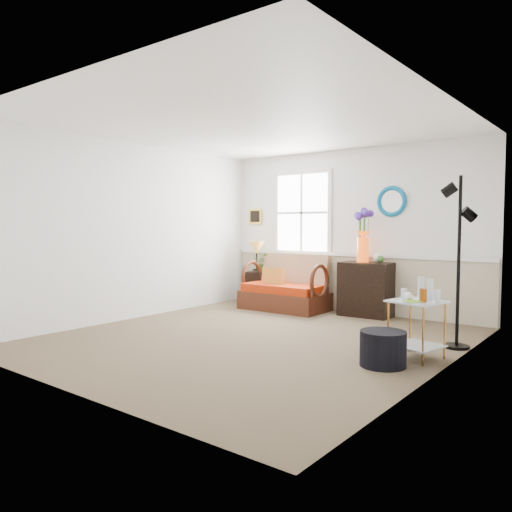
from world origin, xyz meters
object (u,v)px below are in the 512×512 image
Objects in this scene: cabinet at (367,289)px; floor_lamp at (459,263)px; loveseat at (284,282)px; ottoman at (383,349)px; lamp_stand at (255,287)px; side_table at (416,330)px.

cabinet is 2.16m from floor_lamp.
floor_lamp reaches higher than cabinet.
loveseat reaches higher than cabinet.
floor_lamp reaches higher than ottoman.
lamp_stand is 4.07m from side_table.
loveseat is at bearing -169.21° from cabinet.
lamp_stand is 4.04m from floor_lamp.
loveseat reaches higher than ottoman.
ottoman is (3.45, -2.37, -0.11)m from lamp_stand.
cabinet is at bearing 118.73° from ottoman.
side_table reaches higher than ottoman.
side_table is at bearing -55.40° from cabinet.
lamp_stand is at bearing 152.32° from side_table.
floor_lamp is (3.81, -1.16, 0.69)m from lamp_stand.
lamp_stand is 0.92× the size of side_table.
loveseat is at bearing 141.36° from ottoman.
side_table is at bearing 71.46° from ottoman.
floor_lamp is at bearing 73.31° from ottoman.
cabinet is at bearing 127.32° from side_table.
cabinet reaches higher than ottoman.
loveseat is 0.71× the size of floor_lamp.
side_table is (3.61, -1.89, 0.02)m from lamp_stand.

